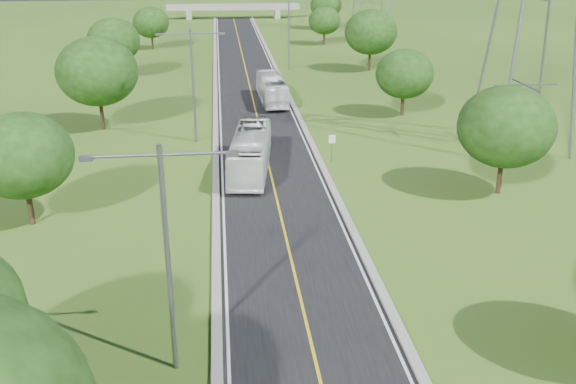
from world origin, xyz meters
name	(u,v)px	position (x,y,z in m)	size (l,w,h in m)	color
ground	(253,101)	(0.00, 60.00, 0.00)	(260.00, 260.00, 0.00)	#325618
road	(250,89)	(0.00, 66.00, 0.03)	(8.00, 150.00, 0.06)	black
curb_left	(215,89)	(-4.25, 66.00, 0.11)	(0.50, 150.00, 0.22)	gray
curb_right	(285,88)	(4.25, 66.00, 0.11)	(0.50, 150.00, 0.22)	gray
speed_limit_sign	(332,144)	(5.20, 37.98, 1.60)	(0.55, 0.09, 2.40)	slate
overpass	(233,8)	(0.00, 140.00, 2.41)	(30.00, 3.00, 3.20)	gray
streetlight_near_left	(167,243)	(-6.00, 12.00, 5.94)	(5.90, 0.25, 10.00)	slate
streetlight_mid_left	(193,76)	(-6.00, 45.00, 5.94)	(5.90, 0.25, 10.00)	slate
streetlight_far_right	(289,26)	(6.00, 78.00, 5.94)	(5.90, 0.25, 10.00)	slate
tree_lb	(22,155)	(-16.00, 28.00, 4.64)	(6.30, 6.30, 7.33)	black
tree_lc	(97,72)	(-15.00, 50.00, 5.58)	(7.56, 7.56, 8.79)	black
tree_ld	(113,41)	(-17.00, 74.00, 4.95)	(6.72, 6.72, 7.82)	black
tree_le	(151,22)	(-14.50, 98.00, 4.33)	(5.88, 5.88, 6.84)	black
tree_rb	(506,127)	(16.00, 30.00, 4.95)	(6.72, 6.72, 7.82)	black
tree_rc	(405,74)	(15.00, 52.00, 4.33)	(5.88, 5.88, 6.84)	black
tree_rd	(371,32)	(17.00, 76.00, 5.27)	(7.14, 7.14, 8.30)	black
tree_re	(324,21)	(14.50, 100.00, 4.02)	(5.46, 5.46, 6.35)	black
tree_rf	(326,5)	(18.00, 120.00, 4.64)	(6.30, 6.30, 7.33)	black
bus_outbound	(272,89)	(2.05, 59.01, 1.55)	(2.50, 10.66, 2.97)	white
bus_inbound	(250,152)	(-1.51, 36.38, 1.64)	(2.65, 11.31, 3.15)	white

